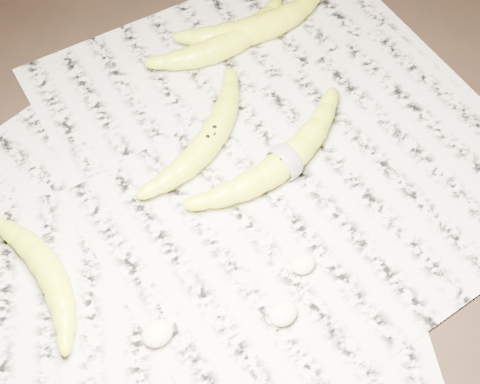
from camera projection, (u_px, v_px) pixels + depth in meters
ground at (228, 222)px, 0.83m from camera, size 3.00×3.00×0.00m
newspaper_patch at (199, 223)px, 0.82m from camera, size 0.90×0.70×0.01m
banana_left_b at (47, 268)px, 0.77m from camera, size 0.06×0.18×0.03m
banana_center at (210, 138)px, 0.87m from camera, size 0.21×0.14×0.04m
banana_taped at (285, 161)px, 0.85m from camera, size 0.24×0.09×0.04m
banana_upper_a at (227, 43)px, 0.96m from camera, size 0.20×0.07×0.04m
banana_upper_b at (260, 26)px, 0.98m from camera, size 0.21×0.11×0.04m
measuring_tape at (285, 161)px, 0.85m from camera, size 0.01×0.05×0.05m
flesh_chunk_a at (157, 332)px, 0.73m from camera, size 0.04×0.03×0.02m
flesh_chunk_b at (284, 312)px, 0.75m from camera, size 0.03×0.03×0.02m
flesh_chunk_c at (304, 262)px, 0.78m from camera, size 0.03×0.03×0.02m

